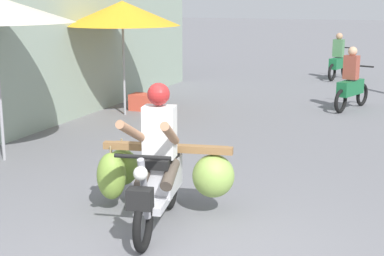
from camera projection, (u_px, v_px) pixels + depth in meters
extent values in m
torus|color=black|center=(143.00, 224.00, 5.62)|extent=(0.18, 0.57, 0.56)
torus|color=black|center=(171.00, 186.00, 6.77)|extent=(0.18, 0.57, 0.56)
cube|color=silver|center=(156.00, 203.00, 6.09)|extent=(0.34, 0.59, 0.08)
cube|color=silver|center=(164.00, 175.00, 6.43)|extent=(0.39, 0.68, 0.36)
cube|color=black|center=(163.00, 158.00, 6.31)|extent=(0.37, 0.64, 0.10)
cylinder|color=gray|center=(144.00, 189.00, 5.60)|extent=(0.12, 0.29, 0.69)
cylinder|color=black|center=(143.00, 157.00, 5.49)|extent=(0.56, 0.14, 0.04)
sphere|color=silver|center=(141.00, 173.00, 5.44)|extent=(0.14, 0.14, 0.14)
cube|color=black|center=(140.00, 199.00, 5.46)|extent=(0.27, 0.20, 0.20)
cube|color=silver|center=(143.00, 195.00, 5.55)|extent=(0.15, 0.29, 0.04)
cube|color=olive|center=(167.00, 148.00, 6.52)|extent=(1.49, 0.38, 0.08)
cube|color=olive|center=(171.00, 146.00, 6.69)|extent=(1.34, 0.33, 0.06)
ellipsoid|color=#8CAF4E|center=(213.00, 176.00, 6.51)|extent=(0.62, 0.60, 0.50)
cylinder|color=#998459|center=(214.00, 153.00, 6.45)|extent=(0.02, 0.02, 0.10)
ellipsoid|color=#7DA140|center=(112.00, 174.00, 6.82)|extent=(0.37, 0.34, 0.50)
cylinder|color=#998459|center=(111.00, 149.00, 6.76)|extent=(0.02, 0.02, 0.17)
ellipsoid|color=olive|center=(111.00, 176.00, 6.64)|extent=(0.41, 0.38, 0.56)
cylinder|color=#998459|center=(110.00, 151.00, 6.57)|extent=(0.02, 0.02, 0.11)
ellipsoid|color=olive|center=(122.00, 167.00, 6.98)|extent=(0.46, 0.43, 0.45)
cylinder|color=#998459|center=(122.00, 145.00, 6.91)|extent=(0.02, 0.02, 0.16)
cube|color=silver|center=(160.00, 132.00, 6.12)|extent=(0.37, 0.28, 0.56)
sphere|color=#B22626|center=(159.00, 94.00, 6.01)|extent=(0.24, 0.24, 0.24)
cylinder|color=#9E7051|center=(170.00, 134.00, 5.74)|extent=(0.27, 0.72, 0.39)
cylinder|color=#9E7051|center=(133.00, 132.00, 5.82)|extent=(0.17, 0.72, 0.39)
cylinder|color=#4C4238|center=(170.00, 174.00, 6.08)|extent=(0.21, 0.46, 0.27)
cylinder|color=#4C4238|center=(145.00, 173.00, 6.13)|extent=(0.21, 0.46, 0.27)
torus|color=black|center=(362.00, 95.00, 13.17)|extent=(0.24, 0.52, 0.52)
torus|color=black|center=(341.00, 101.00, 12.34)|extent=(0.24, 0.52, 0.52)
cube|color=#196638|center=(350.00, 88.00, 12.63)|extent=(0.51, 0.93, 0.32)
cylinder|color=black|center=(363.00, 66.00, 12.98)|extent=(0.49, 0.19, 0.04)
cube|color=#994738|center=(351.00, 67.00, 12.51)|extent=(0.35, 0.28, 0.52)
sphere|color=tan|center=(353.00, 51.00, 12.45)|extent=(0.20, 0.20, 0.20)
torus|color=black|center=(345.00, 69.00, 17.89)|extent=(0.19, 0.52, 0.52)
torus|color=black|center=(332.00, 72.00, 17.00)|extent=(0.19, 0.52, 0.52)
cube|color=#196638|center=(338.00, 63.00, 17.31)|extent=(0.43, 0.93, 0.32)
cylinder|color=black|center=(346.00, 48.00, 17.70)|extent=(0.50, 0.15, 0.04)
cube|color=#4C7F51|center=(338.00, 48.00, 17.19)|extent=(0.34, 0.26, 0.52)
sphere|color=tan|center=(339.00, 36.00, 17.13)|extent=(0.20, 0.20, 0.20)
cube|color=gray|center=(15.00, 15.00, 12.96)|extent=(4.21, 9.62, 4.09)
cylinder|color=#99999E|center=(124.00, 68.00, 12.02)|extent=(0.05, 0.05, 1.98)
cone|color=gold|center=(122.00, 13.00, 11.76)|extent=(2.37, 2.37, 0.50)
cube|color=#CC4C38|center=(144.00, 102.00, 12.68)|extent=(0.56, 0.40, 0.36)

